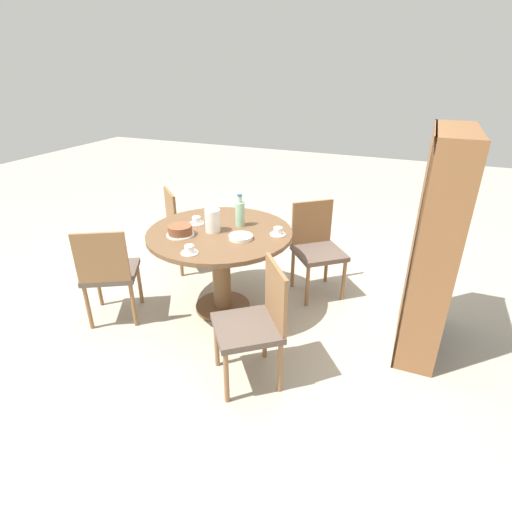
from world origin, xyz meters
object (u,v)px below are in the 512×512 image
Objects in this scene: cup_a at (189,250)px; coffee_pot at (213,220)px; cup_b at (278,232)px; cup_c at (196,221)px; chair_d at (256,321)px; chair_c at (109,271)px; chair_a at (317,246)px; water_bottle at (240,213)px; cake_main at (180,231)px; bookshelf at (429,253)px; chair_b at (185,226)px.

coffee_pot is at bearing -175.01° from cup_a.
cup_b is 0.73m from cup_c.
chair_d is 6.66× the size of cup_b.
chair_c is 1.00× the size of chair_d.
chair_a is 3.13× the size of water_bottle.
chair_a is at bearing 131.73° from cake_main.
chair_a is 6.66× the size of cup_a.
chair_a is at bearing 139.51° from chair_d.
chair_d is 0.87m from cup_b.
cake_main is at bearing 101.13° from bookshelf.
cup_c is at bearing 92.83° from bookshelf.
chair_b is 2.38m from bookshelf.
cake_main is at bearing -66.74° from cup_b.
water_bottle is at bearing 105.88° from cup_c.
cup_c is (-0.54, -0.25, 0.00)m from cup_a.
cup_b is (-0.80, -0.14, 0.31)m from chair_d.
cup_b is at bearing 176.89° from chair_c.
cake_main is (0.79, 0.46, 0.33)m from chair_b.
chair_d is (1.32, -0.07, 0.00)m from chair_a.
bookshelf is 1.87m from cup_c.
chair_b is 3.88× the size of cake_main.
bookshelf reaches higher than chair_c.
cake_main is (0.38, -0.36, -0.07)m from water_bottle.
cup_a is at bearing 25.08° from cup_c.
chair_d is at bearing 29.90° from water_bottle.
bookshelf is 1.89m from cake_main.
cup_b is at bearing 104.64° from coffee_pot.
chair_c is 1.40m from chair_d.
chair_d is 0.53× the size of bookshelf.
bookshelf is 1.50m from water_bottle.
chair_b is at bearing -122.49° from chair_c.
bookshelf is at bearing 89.54° from water_bottle.
chair_b is at bearing -112.07° from cup_b.
chair_c is at bearing 130.07° from chair_b.
cup_c is (-0.10, -0.21, -0.08)m from coffee_pot.
chair_c is 0.83m from cup_c.
cup_a is 1.00× the size of cup_b.
chair_c is 3.88× the size of cake_main.
cup_a is 1.00× the size of cup_c.
cake_main is at bearing 1.75° from cup_c.
water_bottle is 2.13× the size of cup_c.
coffee_pot is 0.25m from cup_c.
cup_a is at bearing 4.99° from coffee_pot.
chair_d is at bearing 142.90° from chair_c.
chair_a is 1.13m from cup_c.
chair_d is 1.01m from coffee_pot.
cup_a is at bearing 111.26° from bookshelf.
water_bottle is 2.13× the size of cup_a.
coffee_pot is at bearing -176.82° from chair_a.
chair_a is 0.53× the size of bookshelf.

